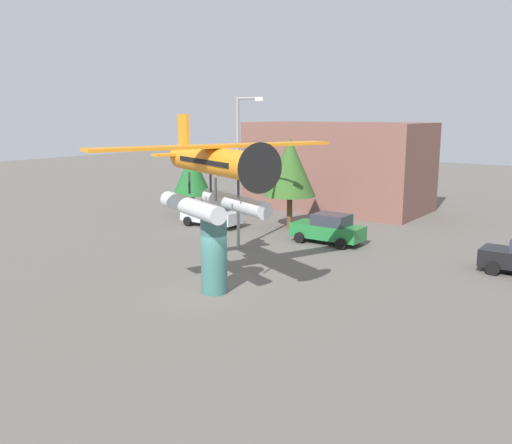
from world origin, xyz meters
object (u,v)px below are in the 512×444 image
(display_pedestal, at_px, (214,253))
(tree_east, at_px, (290,167))
(tree_west, at_px, (192,173))
(floatplane_monument, at_px, (214,173))
(car_near_silver, at_px, (212,213))
(storefront_building, at_px, (337,166))
(streetlight_primary, at_px, (241,163))
(car_mid_green, at_px, (328,229))

(display_pedestal, height_order, tree_east, tree_east)
(tree_west, bearing_deg, floatplane_monument, -44.66)
(floatplane_monument, xyz_separation_m, tree_east, (-4.78, 13.30, -1.07))
(car_near_silver, xyz_separation_m, storefront_building, (3.34, 11.38, 2.51))
(floatplane_monument, height_order, streetlight_primary, streetlight_primary)
(streetlight_primary, bearing_deg, display_pedestal, -60.99)
(tree_west, bearing_deg, streetlight_primary, -33.37)
(display_pedestal, bearing_deg, tree_west, 135.18)
(car_near_silver, bearing_deg, car_mid_green, -178.98)
(floatplane_monument, bearing_deg, streetlight_primary, 142.38)
(storefront_building, bearing_deg, car_near_silver, -106.38)
(car_near_silver, height_order, car_mid_green, same)
(streetlight_primary, distance_m, tree_east, 6.58)
(floatplane_monument, height_order, car_mid_green, floatplane_monument)
(car_near_silver, height_order, tree_east, tree_east)
(car_near_silver, distance_m, storefront_building, 12.12)
(car_mid_green, xyz_separation_m, tree_west, (-12.43, 1.99, 2.28))
(car_near_silver, xyz_separation_m, tree_west, (-3.73, 2.14, 2.28))
(streetlight_primary, relative_size, tree_west, 1.75)
(floatplane_monument, xyz_separation_m, streetlight_primary, (-3.88, 6.83, -0.27))
(storefront_building, bearing_deg, tree_east, -82.77)
(car_mid_green, height_order, tree_west, tree_west)
(car_mid_green, bearing_deg, tree_east, -30.18)
(tree_west, relative_size, tree_east, 0.80)
(display_pedestal, height_order, tree_west, tree_west)
(storefront_building, xyz_separation_m, tree_west, (-7.07, -9.23, -0.23))
(car_mid_green, bearing_deg, floatplane_monument, 92.84)
(storefront_building, bearing_deg, floatplane_monument, -75.03)
(tree_east, bearing_deg, streetlight_primary, -82.04)
(display_pedestal, relative_size, tree_west, 0.72)
(streetlight_primary, distance_m, storefront_building, 15.42)
(storefront_building, relative_size, tree_west, 2.89)
(tree_east, bearing_deg, storefront_building, 97.23)
(floatplane_monument, bearing_deg, car_near_silver, 153.67)
(car_mid_green, bearing_deg, display_pedestal, 92.21)
(display_pedestal, relative_size, floatplane_monument, 0.34)
(tree_west, height_order, tree_east, tree_east)
(floatplane_monument, xyz_separation_m, car_mid_green, (-0.54, 10.83, -4.20))
(floatplane_monument, relative_size, car_mid_green, 2.38)
(streetlight_primary, distance_m, tree_west, 11.01)
(display_pedestal, height_order, floatplane_monument, floatplane_monument)
(car_near_silver, bearing_deg, storefront_building, -106.38)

